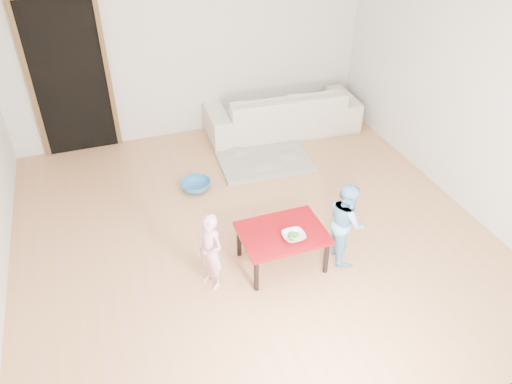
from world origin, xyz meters
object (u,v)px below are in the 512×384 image
red_table (282,248)px  child_blue (346,222)px  child_pink (210,252)px  sofa (282,111)px  bowl (294,236)px  basin (196,185)px

red_table → child_blue: child_blue is taller
red_table → child_pink: (-0.74, -0.04, 0.20)m
red_table → child_blue: size_ratio=0.94×
child_blue → sofa: bearing=2.3°
child_blue → red_table: bearing=92.0°
bowl → child_pink: (-0.80, 0.09, -0.04)m
bowl → red_table: bearing=115.2°
red_table → child_pink: size_ratio=1.02×
sofa → bowl: bearing=73.2°
basin → child_pink: bearing=-98.2°
bowl → child_pink: 0.81m
sofa → child_blue: child_blue is taller
sofa → red_table: sofa is taller
basin → sofa: bearing=34.5°
child_pink → bowl: bearing=56.7°
red_table → basin: red_table is taller
sofa → child_pink: size_ratio=2.70×
bowl → child_blue: child_blue is taller
red_table → sofa: bearing=68.2°
child_blue → bowl: bearing=103.8°
sofa → red_table: (-1.06, -2.65, -0.11)m
child_pink → basin: (0.23, 1.62, -0.35)m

